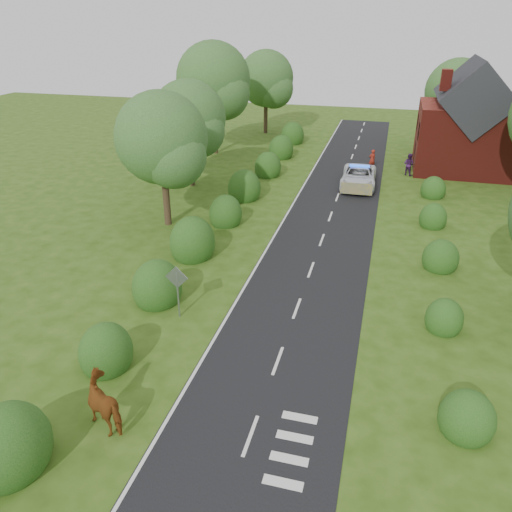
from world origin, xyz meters
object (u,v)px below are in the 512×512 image
(police_van, at_px, (359,177))
(pedestrian_red, at_px, (372,159))
(pedestrian_purple, at_px, (409,164))
(road_sign, at_px, (177,284))
(cow, at_px, (109,405))

(police_van, bearing_deg, pedestrian_red, 80.49)
(pedestrian_purple, bearing_deg, police_van, 76.91)
(police_van, bearing_deg, pedestrian_purple, 46.09)
(road_sign, height_order, police_van, road_sign)
(road_sign, xyz_separation_m, cow, (0.33, -6.62, -0.90))
(cow, bearing_deg, pedestrian_red, -169.64)
(cow, bearing_deg, police_van, -170.25)
(police_van, relative_size, pedestrian_purple, 3.09)
(cow, xyz_separation_m, pedestrian_purple, (9.71, 31.84, 0.18))
(pedestrian_red, bearing_deg, pedestrian_purple, 125.19)
(pedestrian_red, bearing_deg, cow, 42.05)
(pedestrian_red, distance_m, pedestrian_purple, 3.22)
(road_sign, distance_m, cow, 6.69)
(pedestrian_red, xyz_separation_m, pedestrian_purple, (3.06, -1.01, 0.07))
(road_sign, xyz_separation_m, police_van, (6.25, 21.07, -0.87))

